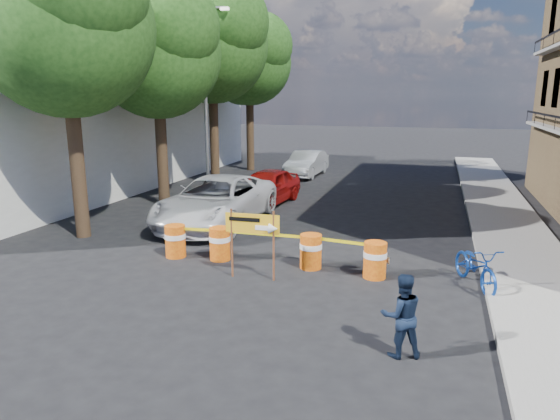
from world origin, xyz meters
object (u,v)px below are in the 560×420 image
Objects in this scene: barrel_mid_right at (311,251)px; sedan_silver at (307,163)px; bicycle at (478,247)px; sedan_red at (266,187)px; dog at (376,265)px; detour_sign at (259,229)px; barrel_far_right at (375,259)px; barrel_far_left at (175,240)px; pedestrian at (402,315)px; barrel_mid_left at (220,243)px; suv_white at (216,201)px.

barrel_mid_right is 0.21× the size of sedan_silver.
bicycle is 10.38m from sedan_red.
sedan_red is (-5.31, 7.07, 0.44)m from dog.
detour_sign reaches higher than sedan_silver.
barrel_mid_right is at bearing 46.21° from detour_sign.
dog is (0.03, 0.11, -0.20)m from barrel_far_right.
pedestrian is (6.36, -3.65, 0.28)m from barrel_far_left.
barrel_mid_left reaches higher than dog.
suv_white reaches higher than sedan_red.
dog is at bearing -2.92° from barrel_mid_right.
barrel_mid_right and barrel_far_right have the same top height.
barrel_far_left is at bearing -82.74° from suv_white.
barrel_mid_right is 4.64m from pedestrian.
barrel_far_right is 2.38m from bicycle.
barrel_far_left is 1.29m from barrel_mid_left.
barrel_mid_left and barrel_mid_right have the same top height.
sedan_red is (-6.16, 10.85, -0.03)m from pedestrian.
dog is (2.70, 1.08, -0.98)m from detour_sign.
barrel_far_right is at bearing 0.20° from barrel_far_left.
barrel_mid_left is at bearing 141.53° from detour_sign.
pedestrian is at bearing -54.88° from sedan_red.
barrel_mid_left is 0.21× the size of sedan_silver.
dog is at bearing -66.84° from sedan_silver.
barrel_far_left is at bearing -87.44° from sedan_silver.
detour_sign is (1.52, -1.08, 0.79)m from barrel_mid_left.
barrel_far_right is at bearing 16.78° from detour_sign.
barrel_far_right is at bearing 159.49° from bicycle.
bicycle reaches higher than pedestrian.
dog is at bearing 156.70° from bicycle.
pedestrian is 4.05m from bicycle.
pedestrian reaches higher than sedan_silver.
suv_white is 11.10m from sedan_silver.
suv_white is (-3.23, 4.61, -0.44)m from detour_sign.
barrel_far_left is 0.21× the size of sedan_red.
detour_sign is at bearing -18.60° from barrel_far_left.
barrel_far_left is 7.21m from sedan_red.
suv_white is at bearing 58.80° from dog.
pedestrian is at bearing -46.49° from suv_white.
sedan_silver is (-7.85, 14.62, -0.29)m from bicycle.
suv_white reaches higher than dog.
detour_sign reaches higher than suv_white.
barrel_far_right is 8.92m from sedan_red.
sedan_silver reaches higher than barrel_mid_right.
barrel_mid_left is 0.46× the size of bicycle.
bicycle reaches higher than barrel_mid_right.
sedan_red is (-2.61, 8.15, -0.54)m from detour_sign.
suv_white is at bearing -68.25° from pedestrian.
suv_white is 1.39× the size of sedan_red.
barrel_far_left and barrel_far_right have the same top height.
barrel_mid_right is 0.21× the size of sedan_red.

